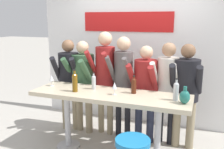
% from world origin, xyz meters
% --- Properties ---
extents(back_wall, '(3.86, 0.12, 2.83)m').
position_xyz_m(back_wall, '(-0.00, 1.43, 1.42)').
color(back_wall, white).
rests_on(back_wall, ground_plane).
extents(tasting_table, '(2.26, 0.67, 0.95)m').
position_xyz_m(tasting_table, '(0.00, 0.00, 0.81)').
color(tasting_table, beige).
rests_on(tasting_table, ground_plane).
extents(person_far_left, '(0.48, 0.57, 1.63)m').
position_xyz_m(person_far_left, '(-1.00, 0.59, 1.01)').
color(person_far_left, gray).
rests_on(person_far_left, ground_plane).
extents(person_left, '(0.51, 0.59, 1.62)m').
position_xyz_m(person_left, '(-0.72, 0.58, 1.00)').
color(person_left, gray).
rests_on(person_left, ground_plane).
extents(person_center_left, '(0.43, 0.56, 1.78)m').
position_xyz_m(person_center_left, '(-0.33, 0.65, 1.12)').
color(person_center_left, gray).
rests_on(person_center_left, ground_plane).
extents(person_center, '(0.39, 0.53, 1.71)m').
position_xyz_m(person_center, '(0.00, 0.62, 1.08)').
color(person_center, black).
rests_on(person_center, ground_plane).
extents(person_center_right, '(0.48, 0.56, 1.58)m').
position_xyz_m(person_center_right, '(0.38, 0.59, 0.97)').
color(person_center_right, '#23283D').
rests_on(person_center_right, ground_plane).
extents(person_right, '(0.43, 0.54, 1.63)m').
position_xyz_m(person_right, '(0.71, 0.65, 1.02)').
color(person_right, black).
rests_on(person_right, ground_plane).
extents(person_far_right, '(0.45, 0.53, 1.63)m').
position_xyz_m(person_far_right, '(0.99, 0.61, 1.00)').
color(person_far_right, gray).
rests_on(person_far_right, ground_plane).
extents(wine_bottle_0, '(0.08, 0.08, 0.33)m').
position_xyz_m(wine_bottle_0, '(-0.49, -0.10, 1.10)').
color(wine_bottle_0, brown).
rests_on(wine_bottle_0, tasting_table).
extents(wine_bottle_1, '(0.07, 0.07, 0.29)m').
position_xyz_m(wine_bottle_1, '(0.91, 0.00, 1.09)').
color(wine_bottle_1, '#B7BCC1').
rests_on(wine_bottle_1, tasting_table).
extents(wine_bottle_2, '(0.07, 0.07, 0.26)m').
position_xyz_m(wine_bottle_2, '(0.32, 0.11, 1.08)').
color(wine_bottle_2, '#4C1E0F').
rests_on(wine_bottle_2, tasting_table).
extents(wine_bottle_3, '(0.06, 0.06, 0.25)m').
position_xyz_m(wine_bottle_3, '(-0.30, 0.11, 1.07)').
color(wine_bottle_3, '#B7BCC1').
rests_on(wine_bottle_3, tasting_table).
extents(wine_glass_0, '(0.07, 0.07, 0.18)m').
position_xyz_m(wine_glass_0, '(0.09, -0.04, 1.08)').
color(wine_glass_0, silver).
rests_on(wine_glass_0, tasting_table).
extents(wine_glass_1, '(0.07, 0.07, 0.18)m').
position_xyz_m(wine_glass_1, '(-0.99, 0.05, 1.08)').
color(wine_glass_1, silver).
rests_on(wine_glass_1, tasting_table).
extents(decorative_vase, '(0.13, 0.13, 0.22)m').
position_xyz_m(decorative_vase, '(1.03, -0.09, 1.04)').
color(decorative_vase, '#1E665B').
rests_on(decorative_vase, tasting_table).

